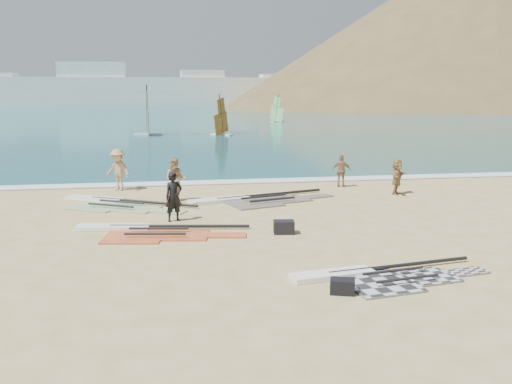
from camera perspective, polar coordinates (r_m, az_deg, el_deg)
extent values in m
plane|color=tan|center=(15.56, 2.67, -6.18)|extent=(300.00, 300.00, 0.00)
cube|color=#0B464F|center=(146.67, -8.73, 8.28)|extent=(300.00, 240.00, 0.06)
cube|color=white|center=(27.42, -2.92, 0.94)|extent=(300.00, 1.20, 0.04)
cube|color=white|center=(165.42, -15.95, 9.60)|extent=(160.00, 8.00, 8.00)
cube|color=white|center=(165.43, -15.99, 10.30)|extent=(18.00, 7.00, 12.00)
cube|color=white|center=(165.11, -5.39, 10.29)|extent=(12.00, 7.00, 10.00)
cube|color=white|center=(168.96, 3.22, 10.14)|extent=(16.00, 7.00, 9.00)
cube|color=white|center=(174.59, 9.74, 10.34)|extent=(10.00, 7.00, 11.00)
cone|color=brown|center=(169.45, 21.70, 7.92)|extent=(143.00, 143.00, 45.00)
cube|color=#242427|center=(13.48, 12.05, -8.90)|extent=(1.79, 1.93, 0.04)
cube|color=#242427|center=(14.21, 16.82, -8.12)|extent=(1.35, 1.28, 0.04)
cube|color=#242427|center=(14.87, 20.32, -7.51)|extent=(1.09, 0.67, 0.04)
cylinder|color=black|center=(14.65, 14.26, -7.12)|extent=(3.89, 0.71, 0.09)
cylinder|color=black|center=(13.98, 13.56, -7.66)|extent=(1.61, 0.32, 0.07)
cylinder|color=black|center=(13.51, 14.92, -8.35)|extent=(1.61, 0.32, 0.07)
cube|color=white|center=(13.75, 7.63, -8.21)|extent=(2.11, 0.87, 0.12)
cube|color=#64B026|center=(22.58, -15.30, -1.34)|extent=(2.62, 2.69, 0.04)
cube|color=#64B026|center=(21.68, -11.77, -1.66)|extent=(1.91, 1.87, 0.04)
cube|color=#64B026|center=(21.01, -8.69, -1.93)|extent=(1.37, 1.15, 0.04)
cylinder|color=black|center=(22.59, -11.21, -0.96)|extent=(4.12, 2.46, 0.11)
cylinder|color=black|center=(22.44, -13.30, -0.96)|extent=(1.72, 1.05, 0.08)
cylinder|color=black|center=(21.86, -14.33, -1.29)|extent=(1.72, 1.05, 0.08)
cube|color=white|center=(23.83, -15.83, -0.68)|extent=(2.46, 1.81, 0.12)
cube|color=#EA531D|center=(22.31, -0.44, -1.11)|extent=(2.44, 2.58, 0.04)
cube|color=#EA531D|center=(23.11, 3.28, -0.74)|extent=(1.82, 1.75, 0.04)
cube|color=#EA531D|center=(23.82, 6.12, -0.45)|extent=(1.39, 0.98, 0.04)
cylinder|color=black|center=(23.74, 1.47, -0.23)|extent=(4.65, 1.56, 0.12)
cylinder|color=black|center=(22.94, 0.78, -0.45)|extent=(1.93, 0.68, 0.08)
cylinder|color=black|center=(22.30, 1.68, -0.75)|extent=(1.93, 0.68, 0.08)
cube|color=white|center=(22.74, -3.65, -0.81)|extent=(2.61, 1.41, 0.12)
cube|color=#C22447|center=(17.74, -12.02, -4.28)|extent=(2.04, 2.20, 0.04)
cube|color=#C22447|center=(17.49, -7.04, -4.34)|extent=(1.54, 1.47, 0.04)
cube|color=#C22447|center=(17.39, -2.92, -4.36)|extent=(1.24, 0.77, 0.04)
cylinder|color=black|center=(18.35, -7.63, -3.41)|extent=(4.40, 0.85, 0.11)
cylinder|color=black|center=(17.91, -9.70, -3.61)|extent=(1.82, 0.39, 0.08)
cylinder|color=black|center=(17.26, -10.06, -4.14)|extent=(1.82, 0.39, 0.08)
cube|color=white|center=(18.75, -14.10, -3.46)|extent=(2.39, 1.01, 0.12)
cube|color=black|center=(17.67, 2.81, -3.52)|extent=(0.69, 0.54, 0.40)
cube|color=black|center=(12.71, 8.64, -9.31)|extent=(0.63, 0.53, 0.32)
imported|color=black|center=(19.36, -8.22, -0.48)|extent=(0.71, 0.59, 1.68)
imported|color=tan|center=(22.90, -8.06, 1.24)|extent=(0.96, 0.81, 1.74)
imported|color=tan|center=(25.84, -13.64, 2.18)|extent=(1.37, 1.24, 1.85)
imported|color=#95694C|center=(26.34, 8.54, 2.11)|extent=(0.95, 0.64, 1.49)
imported|color=#9C7646|center=(24.92, 13.92, 1.49)|extent=(1.19, 1.39, 1.51)
cube|color=white|center=(57.50, -10.75, 5.69)|extent=(2.80, 1.04, 0.16)
cube|color=#DB4F02|center=(57.42, -10.80, 7.01)|extent=(0.36, 3.34, 2.98)
cube|color=#DB4F02|center=(57.35, -10.87, 9.06)|extent=(0.23, 1.89, 2.07)
cylinder|color=black|center=(57.38, -10.84, 8.15)|extent=(0.20, 0.95, 4.73)
cube|color=white|center=(56.69, -3.49, 5.77)|extent=(2.19, 1.87, 0.13)
cube|color=red|center=(56.61, -3.50, 6.87)|extent=(1.70, 2.24, 2.45)
cube|color=red|center=(56.55, -3.52, 8.58)|extent=(0.98, 1.28, 1.70)
cylinder|color=black|center=(56.57, -3.51, 7.82)|extent=(0.54, 0.68, 3.89)
cube|color=white|center=(81.40, 2.11, 7.09)|extent=(2.12, 1.78, 0.13)
cube|color=#49CF19|center=(81.35, 2.11, 7.83)|extent=(1.60, 2.18, 2.36)
cube|color=#49CF19|center=(81.31, 2.12, 8.97)|extent=(0.92, 1.24, 1.64)
cylinder|color=black|center=(81.32, 2.12, 8.46)|extent=(0.51, 0.66, 3.74)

